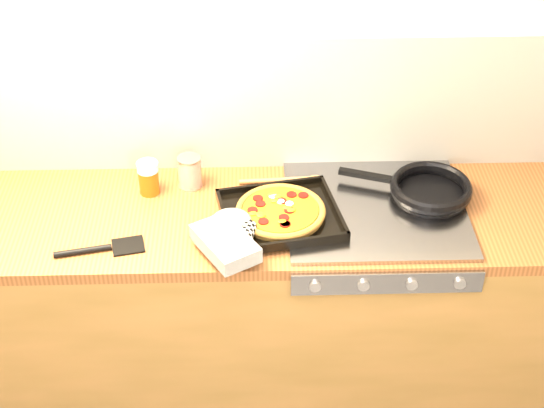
{
  "coord_description": "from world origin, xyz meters",
  "views": [
    {
      "loc": [
        0.04,
        -1.13,
        2.58
      ],
      "look_at": [
        0.1,
        1.08,
        0.95
      ],
      "focal_mm": 55.0,
      "sensor_mm": 36.0,
      "label": 1
    }
  ],
  "objects_px": {
    "pizza_on_tray": "(265,219)",
    "frying_pan": "(429,189)",
    "juice_glass": "(148,178)",
    "tomato_can": "(190,172)"
  },
  "relations": [
    {
      "from": "pizza_on_tray",
      "to": "frying_pan",
      "type": "bearing_deg",
      "value": 15.54
    },
    {
      "from": "pizza_on_tray",
      "to": "juice_glass",
      "type": "height_order",
      "value": "juice_glass"
    },
    {
      "from": "frying_pan",
      "to": "pizza_on_tray",
      "type": "bearing_deg",
      "value": -164.46
    },
    {
      "from": "pizza_on_tray",
      "to": "juice_glass",
      "type": "distance_m",
      "value": 0.45
    },
    {
      "from": "frying_pan",
      "to": "tomato_can",
      "type": "relative_size",
      "value": 4.18
    },
    {
      "from": "juice_glass",
      "to": "frying_pan",
      "type": "bearing_deg",
      "value": -3.89
    },
    {
      "from": "pizza_on_tray",
      "to": "tomato_can",
      "type": "xyz_separation_m",
      "value": [
        -0.26,
        0.26,
        0.02
      ]
    },
    {
      "from": "frying_pan",
      "to": "tomato_can",
      "type": "xyz_separation_m",
      "value": [
        -0.82,
        0.1,
        0.02
      ]
    },
    {
      "from": "tomato_can",
      "to": "juice_glass",
      "type": "bearing_deg",
      "value": -165.15
    },
    {
      "from": "pizza_on_tray",
      "to": "juice_glass",
      "type": "xyz_separation_m",
      "value": [
        -0.39,
        0.22,
        0.02
      ]
    }
  ]
}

